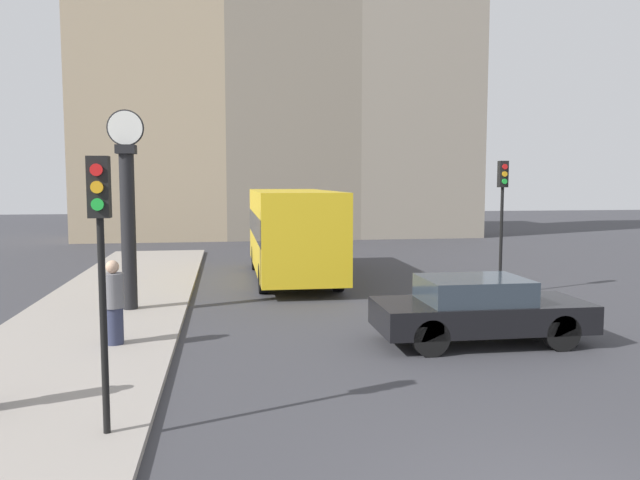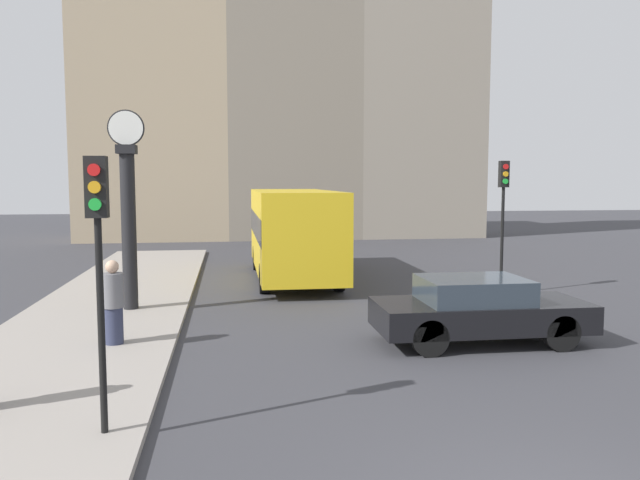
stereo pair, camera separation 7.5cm
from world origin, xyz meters
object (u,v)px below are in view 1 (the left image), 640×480
traffic_light_far (502,200)px  street_clock (128,214)px  sedan_car (479,309)px  traffic_light_near (100,236)px  bus_distant (292,229)px  pedestrian_grey_jacket (113,303)px

traffic_light_far → street_clock: 10.38m
sedan_car → traffic_light_near: bearing=-149.3°
sedan_car → street_clock: bearing=151.8°
traffic_light_far → street_clock: street_clock is taller
traffic_light_near → street_clock: bearing=96.3°
sedan_car → traffic_light_far: (2.81, 5.12, 2.08)m
bus_distant → traffic_light_far: bearing=-32.9°
sedan_car → traffic_light_near: size_ratio=1.23×
bus_distant → traffic_light_near: (-3.72, -12.76, 0.94)m
traffic_light_far → pedestrian_grey_jacket: traffic_light_far is taller
traffic_light_near → pedestrian_grey_jacket: size_ratio=2.11×
street_clock → pedestrian_grey_jacket: size_ratio=2.97×
sedan_car → bus_distant: bearing=108.3°
pedestrian_grey_jacket → traffic_light_near: bearing=-81.5°
bus_distant → traffic_light_near: traffic_light_near is taller
traffic_light_far → traffic_light_near: bearing=-136.2°
traffic_light_near → traffic_light_far: size_ratio=0.90×
sedan_car → bus_distant: 9.34m
traffic_light_near → sedan_car: bearing=30.7°
bus_distant → traffic_light_near: bearing=-106.3°
pedestrian_grey_jacket → traffic_light_far: bearing=24.2°
sedan_car → traffic_light_far: size_ratio=1.11×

